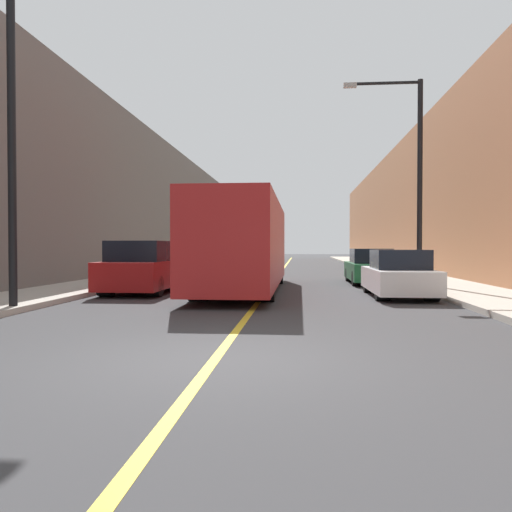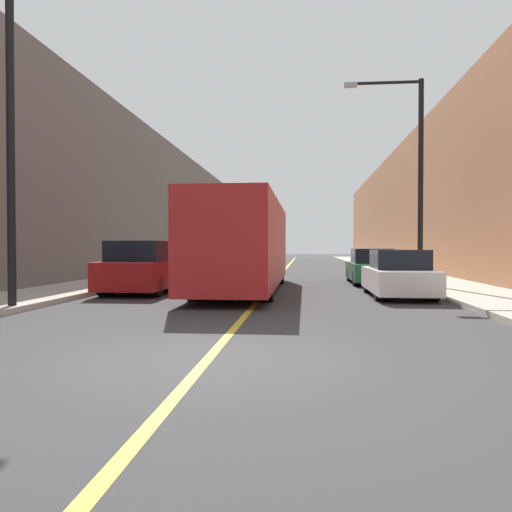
# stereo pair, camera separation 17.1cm
# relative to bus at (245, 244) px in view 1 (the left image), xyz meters

# --- Properties ---
(ground_plane) EXTENTS (200.00, 200.00, 0.00)m
(ground_plane) POSITION_rel_bus_xyz_m (0.79, -11.11, -1.71)
(ground_plane) COLOR #38383A
(sidewalk_left) EXTENTS (2.85, 72.00, 0.16)m
(sidewalk_left) POSITION_rel_bus_xyz_m (-6.14, 18.89, -1.63)
(sidewalk_left) COLOR #B2AA9E
(sidewalk_left) RESTS_ON ground
(sidewalk_right) EXTENTS (2.85, 72.00, 0.16)m
(sidewalk_right) POSITION_rel_bus_xyz_m (7.73, 18.89, -1.63)
(sidewalk_right) COLOR #B2AA9E
(sidewalk_right) RESTS_ON ground
(building_row_left) EXTENTS (4.00, 72.00, 9.18)m
(building_row_left) POSITION_rel_bus_xyz_m (-9.57, 18.89, 2.88)
(building_row_left) COLOR #66605B
(building_row_left) RESTS_ON ground
(building_row_right) EXTENTS (4.00, 72.00, 9.19)m
(building_row_right) POSITION_rel_bus_xyz_m (11.15, 18.89, 2.89)
(building_row_right) COLOR #B2724C
(building_row_right) RESTS_ON ground
(road_center_line) EXTENTS (0.16, 72.00, 0.01)m
(road_center_line) POSITION_rel_bus_xyz_m (0.79, 18.89, -1.71)
(road_center_line) COLOR gold
(road_center_line) RESTS_ON ground
(bus) EXTENTS (2.52, 11.46, 3.20)m
(bus) POSITION_rel_bus_xyz_m (0.00, 0.00, 0.00)
(bus) COLOR #AD1E1E
(bus) RESTS_ON ground
(parked_suv_left) EXTENTS (2.04, 4.51, 1.81)m
(parked_suv_left) POSITION_rel_bus_xyz_m (-3.43, -1.14, -0.87)
(parked_suv_left) COLOR maroon
(parked_suv_left) RESTS_ON ground
(car_right_near) EXTENTS (1.82, 4.39, 1.51)m
(car_right_near) POSITION_rel_bus_xyz_m (5.14, -1.75, -1.03)
(car_right_near) COLOR silver
(car_right_near) RESTS_ON ground
(car_right_mid) EXTENTS (1.81, 4.57, 1.52)m
(car_right_mid) POSITION_rel_bus_xyz_m (5.03, 3.92, -1.02)
(car_right_mid) COLOR #145128
(car_right_mid) RESTS_ON ground
(street_lamp_left) EXTENTS (3.02, 0.24, 8.12)m
(street_lamp_left) POSITION_rel_bus_xyz_m (-4.75, -6.40, 3.10)
(street_lamp_left) COLOR black
(street_lamp_left) RESTS_ON sidewalk_left
(street_lamp_right) EXTENTS (3.02, 0.24, 7.88)m
(street_lamp_right) POSITION_rel_bus_xyz_m (6.33, 1.70, 2.98)
(street_lamp_right) COLOR black
(street_lamp_right) RESTS_ON sidewalk_right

